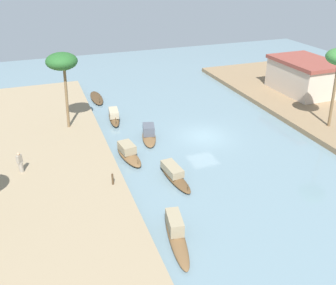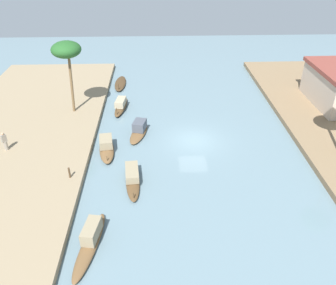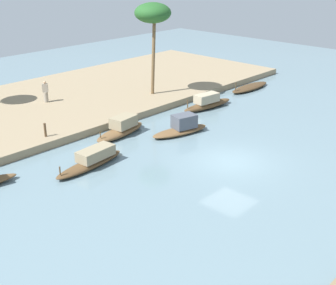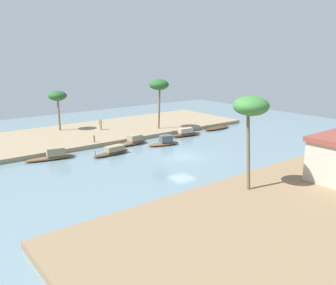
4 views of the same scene
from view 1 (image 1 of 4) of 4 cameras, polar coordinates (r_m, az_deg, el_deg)
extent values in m
plane|color=slate|center=(32.60, 5.73, 0.99)|extent=(68.89, 68.89, 0.00)
cube|color=#937F60|center=(29.83, -22.05, -3.16)|extent=(38.13, 13.47, 0.49)
ellipsoid|color=brown|center=(31.90, -3.03, 0.86)|extent=(4.13, 2.08, 0.38)
cube|color=#4C515B|center=(31.92, -3.09, 2.08)|extent=(1.61, 1.30, 0.83)
ellipsoid|color=brown|center=(21.14, 1.35, -14.77)|extent=(5.30, 1.77, 0.40)
cube|color=gray|center=(21.14, 1.06, -12.56)|extent=(1.88, 1.08, 0.83)
ellipsoid|color=brown|center=(28.96, -6.23, -2.08)|extent=(4.20, 1.73, 0.47)
cube|color=gray|center=(28.96, -6.55, -0.80)|extent=(1.76, 1.24, 0.68)
cylinder|color=brown|center=(27.32, -4.83, -3.01)|extent=(0.07, 0.07, 0.39)
ellipsoid|color=#47331E|center=(41.90, -11.27, 6.97)|extent=(4.63, 1.29, 0.37)
cylinder|color=#47331E|center=(39.85, -10.85, 6.64)|extent=(0.07, 0.07, 0.61)
ellipsoid|color=brown|center=(26.12, 1.10, -5.57)|extent=(4.56, 1.38, 0.38)
cube|color=gray|center=(26.22, 0.66, -4.21)|extent=(2.20, 1.12, 0.56)
cylinder|color=brown|center=(24.46, 3.17, -7.10)|extent=(0.07, 0.07, 0.44)
ellipsoid|color=brown|center=(36.10, -8.57, 3.94)|extent=(4.61, 1.50, 0.49)
cube|color=tan|center=(35.77, -8.61, 4.69)|extent=(1.96, 1.08, 0.63)
cylinder|color=brown|center=(34.07, -8.31, 3.44)|extent=(0.07, 0.07, 0.63)
cylinder|color=gray|center=(28.12, -22.28, -3.64)|extent=(0.45, 0.45, 0.76)
cube|color=gray|center=(27.80, -22.52, -2.42)|extent=(0.45, 0.42, 0.60)
sphere|color=tan|center=(27.61, -22.67, -1.69)|extent=(0.21, 0.21, 0.21)
cylinder|color=#4C3823|center=(24.92, -8.78, -5.76)|extent=(0.14, 0.14, 0.83)
cylinder|color=brown|center=(33.36, -15.79, 6.79)|extent=(0.25, 0.54, 5.54)
ellipsoid|color=#235623|center=(32.42, -16.53, 12.26)|extent=(2.67, 2.67, 1.47)
cylinder|color=brown|center=(35.33, 24.75, 6.73)|extent=(0.25, 0.71, 5.91)
cube|color=#C6B29E|center=(44.58, 20.80, 9.61)|extent=(7.47, 5.33, 3.32)
cube|color=brown|center=(44.11, 21.20, 11.89)|extent=(7.92, 5.65, 0.39)
camera|label=2|loc=(9.97, 71.58, 17.94)|focal=36.86mm
camera|label=3|loc=(27.40, 54.69, 7.91)|focal=49.37mm
camera|label=4|loc=(41.07, 66.28, 6.00)|focal=37.88mm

